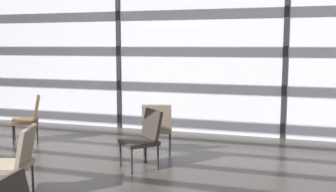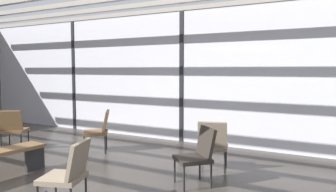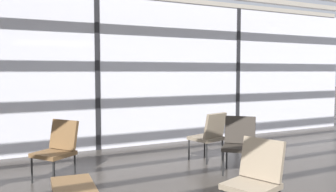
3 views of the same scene
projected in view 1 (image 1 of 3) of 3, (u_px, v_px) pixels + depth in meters
The scene contains 8 objects.
glass_curtain_wall at pixel (119, 58), 8.66m from camera, with size 14.00×0.08×3.11m, color silver.
window_mullion_1 at pixel (119, 58), 8.66m from camera, with size 0.10×0.12×3.11m, color black.
window_mullion_2 at pixel (285, 59), 7.62m from camera, with size 0.10×0.12×3.11m, color black.
parked_airplane at pixel (224, 33), 13.97m from camera, with size 11.90×4.53×4.53m.
lounge_chair_0 at pixel (157, 125), 6.61m from camera, with size 0.61×0.64×0.87m.
lounge_chair_1 at pixel (16, 158), 4.67m from camera, with size 0.65×0.63×0.87m.
lounge_chair_2 at pixel (30, 116), 7.46m from camera, with size 0.71×0.70×0.87m.
lounge_chair_4 at pixel (144, 135), 5.87m from camera, with size 0.71×0.71×0.87m.
Camera 1 is at (3.62, -2.78, 1.82)m, focal length 42.21 mm.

